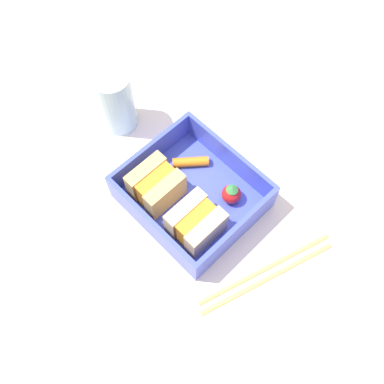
{
  "coord_description": "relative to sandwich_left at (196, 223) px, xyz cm",
  "views": [
    {
      "loc": [
        -17.78,
        17.37,
        53.23
      ],
      "look_at": [
        0.0,
        0.0,
        2.7
      ],
      "focal_mm": 40.0,
      "sensor_mm": 36.0,
      "label": 1
    }
  ],
  "objects": [
    {
      "name": "sandwich_center_left",
      "position": [
        7.41,
        0.0,
        0.0
      ],
      "size": [
        5.5,
        5.93,
        4.61
      ],
      "color": "tan",
      "rests_on": "bento_tray"
    },
    {
      "name": "carrot_stick_far_left",
      "position": [
        7.47,
        -6.38,
        -1.64
      ],
      "size": [
        4.24,
        4.67,
        1.33
      ],
      "primitive_type": "cylinder",
      "rotation": [
        1.57,
        0.0,
        5.58
      ],
      "color": "orange",
      "rests_on": "bento_tray"
    },
    {
      "name": "bento_tray",
      "position": [
        3.71,
        -2.97,
        -2.9
      ],
      "size": [
        16.63,
        14.98,
        1.2
      ],
      "primitive_type": "cube",
      "color": "#4353D4",
      "rests_on": "ground_plane"
    },
    {
      "name": "strawberry_far_left",
      "position": [
        -0.09,
        -6.52,
        -0.86
      ],
      "size": [
        2.64,
        2.64,
        3.24
      ],
      "color": "red",
      "rests_on": "bento_tray"
    },
    {
      "name": "chopstick_pair",
      "position": [
        -10.23,
        -2.39,
        -3.15
      ],
      "size": [
        7.35,
        18.92,
        0.7
      ],
      "color": "tan",
      "rests_on": "ground_plane"
    },
    {
      "name": "bento_rim",
      "position": [
        3.71,
        -2.97,
        -0.22
      ],
      "size": [
        16.63,
        14.98,
        4.17
      ],
      "color": "#4353D4",
      "rests_on": "bento_tray"
    },
    {
      "name": "sandwich_left",
      "position": [
        0.0,
        0.0,
        0.0
      ],
      "size": [
        5.5,
        5.93,
        4.61
      ],
      "color": "beige",
      "rests_on": "bento_tray"
    },
    {
      "name": "drinking_glass",
      "position": [
        20.75,
        -4.49,
        1.38
      ],
      "size": [
        5.4,
        5.4,
        9.77
      ],
      "primitive_type": "cylinder",
      "color": "silver",
      "rests_on": "ground_plane"
    },
    {
      "name": "ground_plane",
      "position": [
        3.71,
        -2.97,
        -4.5
      ],
      "size": [
        120.0,
        120.0,
        2.0
      ],
      "primitive_type": "cube",
      "color": "silver"
    },
    {
      "name": "folded_napkin",
      "position": [
        2.79,
        -21.02,
        -3.3
      ],
      "size": [
        13.84,
        12.62,
        0.4
      ],
      "primitive_type": "cube",
      "rotation": [
        0.0,
        0.0,
        0.13
      ],
      "color": "white",
      "rests_on": "ground_plane"
    }
  ]
}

